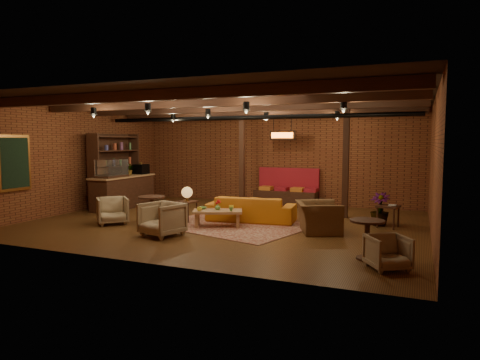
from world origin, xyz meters
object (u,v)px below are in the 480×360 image
at_px(coffee_table, 217,212).
at_px(round_table_right, 367,233).
at_px(side_table_book, 388,207).
at_px(sofa, 251,209).
at_px(armchair_b, 162,217).
at_px(round_table_left, 152,205).
at_px(armchair_right, 318,212).
at_px(side_table_lamp, 187,195).
at_px(armchair_a, 112,209).
at_px(plant_tall, 381,176).
at_px(armchair_far, 388,251).

distance_m(coffee_table, round_table_right, 4.17).
xyz_separation_m(side_table_book, round_table_right, (-0.15, -3.20, -0.03)).
bearing_deg(sofa, armchair_b, 56.59).
bearing_deg(round_table_left, armchair_right, 8.57).
distance_m(sofa, round_table_right, 4.25).
relative_size(side_table_lamp, armchair_b, 1.11).
xyz_separation_m(round_table_left, armchair_b, (1.03, -1.10, -0.07)).
distance_m(armchair_a, plant_tall, 6.97).
relative_size(armchair_b, plant_tall, 0.33).
relative_size(side_table_lamp, round_table_left, 1.29).
relative_size(sofa, armchair_b, 2.77).
bearing_deg(armchair_right, side_table_lamp, 67.12).
height_order(coffee_table, plant_tall, plant_tall).
relative_size(round_table_right, armchair_far, 1.14).
xyz_separation_m(round_table_left, side_table_book, (5.73, 1.89, 0.02)).
height_order(armchair_a, round_table_right, armchair_a).
relative_size(coffee_table, plant_tall, 0.54).
height_order(armchair_b, side_table_book, armchair_b).
height_order(sofa, coffee_table, sofa).
relative_size(sofa, armchair_right, 2.09).
relative_size(side_table_book, round_table_right, 0.82).
bearing_deg(coffee_table, sofa, 62.69).
relative_size(sofa, round_table_right, 3.20).
bearing_deg(armchair_b, coffee_table, 79.59).
distance_m(side_table_lamp, round_table_left, 0.97).
distance_m(side_table_book, armchair_far, 3.72).
xyz_separation_m(side_table_lamp, armchair_right, (3.56, -0.02, -0.23)).
height_order(sofa, armchair_far, sofa).
relative_size(side_table_book, armchair_far, 0.93).
bearing_deg(armchair_far, armchair_b, 139.87).
bearing_deg(armchair_far, sofa, 107.60).
xyz_separation_m(armchair_right, armchair_far, (1.73, -2.45, -0.17)).
relative_size(armchair_b, armchair_far, 1.32).
xyz_separation_m(armchair_b, armchair_far, (4.94, -0.71, -0.10)).
bearing_deg(armchair_far, side_table_lamp, 123.02).
relative_size(coffee_table, armchair_right, 1.23).
bearing_deg(plant_tall, coffee_table, -155.06).
xyz_separation_m(coffee_table, plant_tall, (3.77, 1.75, 0.90)).
distance_m(round_table_left, side_table_book, 6.03).
bearing_deg(armchair_a, side_table_lamp, -12.34).
relative_size(round_table_left, armchair_b, 0.86).
bearing_deg(armchair_right, armchair_a, 78.81).
height_order(side_table_book, plant_tall, plant_tall).
distance_m(armchair_a, armchair_b, 2.10).
bearing_deg(round_table_left, side_table_book, 18.27).
xyz_separation_m(round_table_left, round_table_right, (5.57, -1.31, -0.00)).
bearing_deg(plant_tall, round_table_right, -88.92).
relative_size(sofa, side_table_lamp, 2.49).
height_order(side_table_lamp, plant_tall, plant_tall).
bearing_deg(armchair_far, plant_tall, 64.87).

